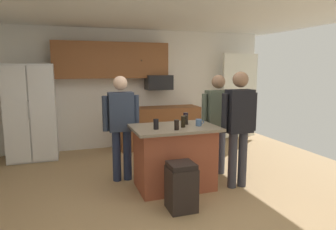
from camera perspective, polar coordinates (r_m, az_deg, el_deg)
The scene contains 19 objects.
floor at distance 4.44m, azimuth 0.17°, elevation -14.50°, with size 7.04×7.04×0.00m, color tan.
ceiling at distance 4.15m, azimuth 0.19°, elevation 20.55°, with size 7.04×7.04×0.00m, color white.
back_wall at distance 6.80m, azimuth -7.39°, elevation 4.97°, with size 6.40×0.10×2.60m, color white.
french_door_window_panel at distance 7.40m, azimuth 13.48°, elevation 3.56°, with size 0.90×0.06×2.00m, color white.
cabinet_run_upper at distance 6.52m, azimuth -10.67°, elevation 10.22°, with size 2.40×0.38×0.75m.
cabinet_run_lower at distance 6.74m, azimuth -1.71°, elevation -2.29°, with size 1.80×0.63×0.90m.
refrigerator at distance 6.33m, azimuth -24.60°, elevation 0.49°, with size 0.90×0.76×1.84m.
microwave_over_range at distance 6.64m, azimuth -1.80°, elevation 6.24°, with size 0.56×0.40×0.32m, color black.
kitchen_island at distance 4.45m, azimuth 1.23°, elevation -7.98°, with size 1.23×0.84×0.93m.
person_guest_right at distance 4.47m, azimuth 13.39°, elevation -1.22°, with size 0.57×0.23×1.72m.
person_elder_center at distance 4.98m, azimuth 9.43°, elevation -0.54°, with size 0.57×0.22×1.66m.
person_guest_left at distance 4.68m, azimuth -8.92°, elevation -1.21°, with size 0.57×0.22×1.65m.
glass_short_whisky at distance 4.63m, azimuth 3.40°, elevation -0.51°, with size 0.08×0.08×0.16m.
mug_ceramic_white at distance 4.40m, azimuth 5.90°, elevation -1.42°, with size 0.13×0.09×0.10m.
glass_dark_ale at distance 4.48m, azimuth 3.46°, elevation -0.92°, with size 0.06×0.06×0.14m.
glass_stout_tall at distance 4.08m, azimuth 1.66°, elevation -1.90°, with size 0.07×0.07×0.14m.
tumbler_amber at distance 4.27m, azimuth 2.90°, elevation -1.28°, with size 0.06×0.06×0.16m.
glass_pilsner at distance 4.13m, azimuth -2.30°, elevation -1.76°, with size 0.07×0.07×0.14m.
trash_bin at distance 3.84m, azimuth 2.55°, elevation -13.49°, with size 0.34×0.34×0.61m.
Camera 1 is at (-1.30, -3.86, 1.77)m, focal length 31.94 mm.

